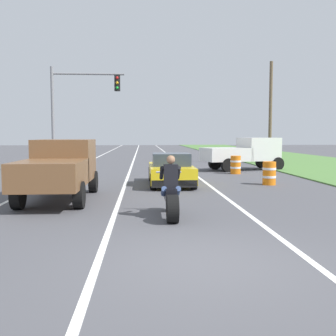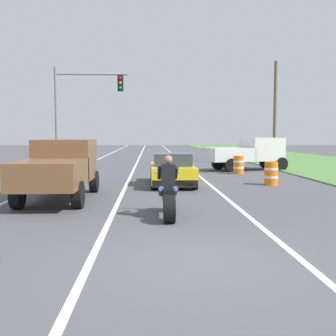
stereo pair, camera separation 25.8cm
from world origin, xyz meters
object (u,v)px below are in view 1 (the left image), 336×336
object	(u,v)px
motorcycle_with_rider	(171,195)
sports_car_yellow	(171,170)
pickup_truck_right_shoulder_white	(245,152)
construction_barrel_nearest	(269,173)
traffic_light_mast_near	(75,103)
pickup_truck_left_lane_brown	(60,167)
construction_barrel_mid	(236,165)

from	to	relation	value
motorcycle_with_rider	sports_car_yellow	xyz separation A→B (m)	(0.49, 6.90, 0.04)
pickup_truck_right_shoulder_white	construction_barrel_nearest	world-z (taller)	pickup_truck_right_shoulder_white
motorcycle_with_rider	traffic_light_mast_near	xyz separation A→B (m)	(-4.56, 13.04, 3.37)
sports_car_yellow	pickup_truck_right_shoulder_white	world-z (taller)	pickup_truck_right_shoulder_white
sports_car_yellow	pickup_truck_left_lane_brown	size ratio (longest dim) A/B	0.90
motorcycle_with_rider	construction_barrel_mid	xyz separation A→B (m)	(4.42, 11.54, -0.09)
construction_barrel_mid	sports_car_yellow	bearing A→B (deg)	-130.27
traffic_light_mast_near	construction_barrel_nearest	xyz separation A→B (m)	(9.27, -6.44, -3.46)
motorcycle_with_rider	pickup_truck_left_lane_brown	distance (m)	4.65
motorcycle_with_rider	sports_car_yellow	bearing A→B (deg)	85.96
sports_car_yellow	construction_barrel_mid	bearing A→B (deg)	49.73
motorcycle_with_rider	pickup_truck_left_lane_brown	world-z (taller)	pickup_truck_left_lane_brown
motorcycle_with_rider	traffic_light_mast_near	distance (m)	14.22
motorcycle_with_rider	construction_barrel_nearest	xyz separation A→B (m)	(4.72, 6.60, -0.09)
pickup_truck_left_lane_brown	traffic_light_mast_near	bearing A→B (deg)	96.41
motorcycle_with_rider	construction_barrel_mid	world-z (taller)	motorcycle_with_rider
construction_barrel_nearest	construction_barrel_mid	xyz separation A→B (m)	(-0.30, 4.94, 0.00)
sports_car_yellow	pickup_truck_left_lane_brown	xyz separation A→B (m)	(-3.92, -3.81, 0.48)
pickup_truck_left_lane_brown	construction_barrel_mid	bearing A→B (deg)	47.10
traffic_light_mast_near	motorcycle_with_rider	bearing A→B (deg)	-70.74
pickup_truck_left_lane_brown	construction_barrel_nearest	xyz separation A→B (m)	(8.16, 3.52, -0.60)
pickup_truck_left_lane_brown	sports_car_yellow	bearing A→B (deg)	44.17
pickup_truck_left_lane_brown	construction_barrel_nearest	distance (m)	8.90
sports_car_yellow	traffic_light_mast_near	size ratio (longest dim) A/B	0.72
traffic_light_mast_near	construction_barrel_mid	xyz separation A→B (m)	(8.97, -1.50, -3.46)
traffic_light_mast_near	construction_barrel_nearest	size ratio (longest dim) A/B	6.00
construction_barrel_mid	traffic_light_mast_near	bearing A→B (deg)	170.48
pickup_truck_right_shoulder_white	traffic_light_mast_near	world-z (taller)	traffic_light_mast_near
pickup_truck_right_shoulder_white	construction_barrel_mid	xyz separation A→B (m)	(-1.14, -2.38, -0.60)
pickup_truck_right_shoulder_white	pickup_truck_left_lane_brown	bearing A→B (deg)	-129.72
sports_car_yellow	motorcycle_with_rider	bearing A→B (deg)	-94.04
sports_car_yellow	traffic_light_mast_near	bearing A→B (deg)	129.37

